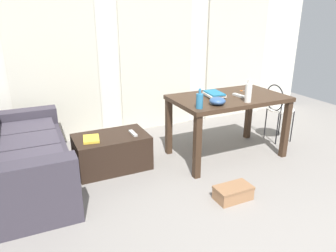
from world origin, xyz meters
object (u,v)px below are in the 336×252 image
wire_chair (278,106)px  book_stack (214,94)px  craft_table (228,105)px  bowl (217,101)px  bottle_near (248,92)px  magazine (91,139)px  couch (19,160)px  tv_remote_on_table (239,95)px  scissors (243,91)px  bottle_far (200,101)px  coffee_table (112,152)px  tv_remote_primary (133,133)px  shoebox (233,193)px

wire_chair → book_stack: book_stack is taller
craft_table → bowl: (-0.33, -0.25, 0.15)m
bottle_near → magazine: (-1.66, 0.55, -0.47)m
craft_table → couch: bearing=173.8°
tv_remote_on_table → scissors: 0.30m
wire_chair → bottle_far: size_ratio=3.84×
bottle_far → book_stack: size_ratio=0.71×
scissors → coffee_table: bearing=175.4°
bottle_far → scissors: bottle_far is taller
couch → coffee_table: 0.98m
bottle_far → book_stack: bottle_far is taller
coffee_table → bottle_far: 1.19m
tv_remote_primary → shoebox: tv_remote_primary is taller
bottle_far → scissors: (0.90, 0.42, -0.08)m
book_stack → scissors: size_ratio=3.13×
bottle_far → tv_remote_primary: (-0.57, 0.50, -0.44)m
couch → bottle_near: bearing=-13.2°
shoebox → couch: bearing=148.3°
coffee_table → tv_remote_primary: (0.25, -0.06, 0.21)m
coffee_table → bowl: size_ratio=4.64×
wire_chair → coffee_table: bearing=175.4°
bottle_near → bottle_far: bottle_near is taller
wire_chair → bottle_far: bottle_far is taller
couch → craft_table: 2.41m
couch → wire_chair: size_ratio=2.17×
couch → bottle_far: bottle_far is taller
craft_table → bottle_far: bearing=-154.3°
coffee_table → bowl: 1.34m
couch → wire_chair: (3.27, -0.16, 0.21)m
coffee_table → bottle_far: bearing=-34.1°
book_stack → scissors: 0.51m
tv_remote_primary → magazine: bearing=177.1°
wire_chair → tv_remote_on_table: (-0.80, -0.16, 0.27)m
bottle_near → shoebox: (-0.56, -0.58, -0.81)m
bottle_near → magazine: 1.81m
magazine → bottle_near: bearing=-7.6°
bottle_near → book_stack: size_ratio=0.87×
bottle_far → book_stack: 0.52m
coffee_table → tv_remote_on_table: tv_remote_on_table is taller
tv_remote_on_table → tv_remote_primary: size_ratio=0.95×
coffee_table → couch: bearing=-178.8°
wire_chair → shoebox: wire_chair is taller
scissors → magazine: (-1.95, 0.11, -0.36)m
scissors → tv_remote_primary: scissors is taller
tv_remote_on_table → scissors: (0.22, 0.20, -0.01)m
wire_chair → bottle_far: (-1.48, -0.37, 0.34)m
wire_chair → magazine: wire_chair is taller
craft_table → scissors: size_ratio=14.30×
wire_chair → magazine: (-2.53, 0.15, -0.10)m
coffee_table → bottle_near: bearing=-22.2°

